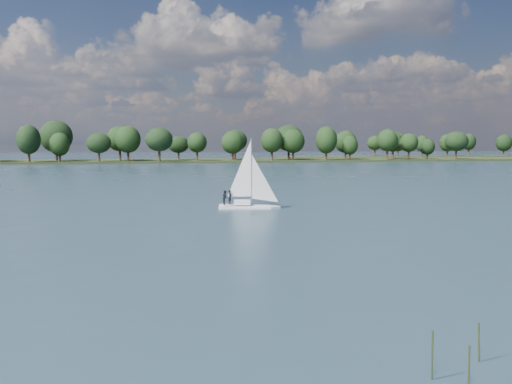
% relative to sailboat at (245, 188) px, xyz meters
% --- Properties ---
extents(ground, '(700.00, 700.00, 0.00)m').
position_rel_sailboat_xyz_m(ground, '(11.40, 57.41, -2.41)').
color(ground, '#233342').
rests_on(ground, ground).
extents(far_shore, '(660.00, 40.00, 1.50)m').
position_rel_sailboat_xyz_m(far_shore, '(11.40, 169.41, -2.41)').
color(far_shore, black).
rests_on(far_shore, ground).
extents(far_shore_back, '(220.00, 30.00, 1.40)m').
position_rel_sailboat_xyz_m(far_shore_back, '(171.40, 217.41, -2.41)').
color(far_shore_back, black).
rests_on(far_shore_back, ground).
extents(sailboat, '(6.78, 3.17, 8.61)m').
position_rel_sailboat_xyz_m(sailboat, '(0.00, 0.00, 0.00)').
color(sailboat, white).
rests_on(sailboat, ground).
extents(treeline, '(562.55, 74.10, 17.53)m').
position_rel_sailboat_xyz_m(treeline, '(2.97, 165.43, 5.59)').
color(treeline, black).
rests_on(treeline, ground).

